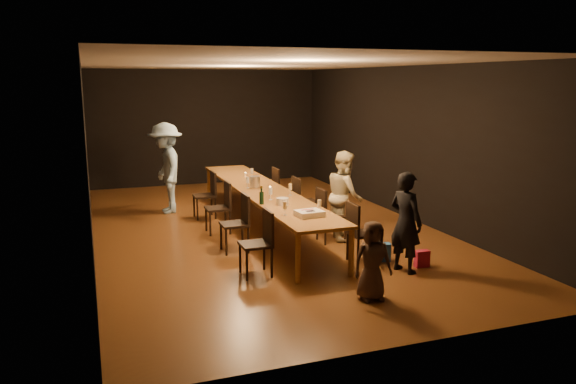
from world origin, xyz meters
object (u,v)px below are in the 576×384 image
object	(u,v)px
plate_stack	(283,201)
woman_tan	(344,195)
chair_left_1	(234,223)
child	(372,261)
chair_right_1	(331,215)
ice_bucket	(255,182)
chair_left_0	(256,244)
table	(263,192)
chair_left_3	(204,195)
champagne_bottle	(262,195)
chair_left_2	(218,208)
chair_right_0	(364,233)
woman_birthday	(406,222)
chair_right_3	(284,190)
man_blue	(166,168)
chair_right_2	(305,201)
birthday_cake	(309,213)

from	to	relation	value
plate_stack	woman_tan	bearing A→B (deg)	13.43
chair_left_1	child	size ratio (longest dim) A/B	0.92
chair_right_1	ice_bucket	xyz separation A→B (m)	(-0.92, 1.44, 0.39)
chair_left_0	chair_right_1	bearing A→B (deg)	-54.78
table	child	bearing A→B (deg)	-85.81
chair_left_3	champagne_bottle	world-z (taller)	champagne_bottle
chair_left_2	champagne_bottle	xyz separation A→B (m)	(0.46, -1.21, 0.44)
chair_left_3	ice_bucket	bearing A→B (deg)	-140.88
chair_left_1	chair_left_3	world-z (taller)	same
chair_right_0	woman_birthday	world-z (taller)	woman_birthday
chair_right_3	woman_tan	xyz separation A→B (m)	(0.30, -2.28, 0.30)
chair_right_0	chair_left_3	bearing A→B (deg)	-154.72
chair_right_3	man_blue	distance (m)	2.49
champagne_bottle	table	bearing A→B (deg)	72.12
table	chair_right_2	distance (m)	0.88
chair_right_0	champagne_bottle	xyz separation A→B (m)	(-1.24, 1.19, 0.44)
chair_left_1	chair_left_2	size ratio (longest dim) A/B	1.00
table	chair_left_2	world-z (taller)	chair_left_2
chair_left_3	champagne_bottle	size ratio (longest dim) A/B	3.08
chair_left_1	child	world-z (taller)	child
chair_left_0	plate_stack	size ratio (longest dim) A/B	4.62
chair_right_2	woman_tan	size ratio (longest dim) A/B	0.60
chair_right_3	chair_left_2	world-z (taller)	same
chair_left_2	man_blue	bearing A→B (deg)	18.13
woman_tan	ice_bucket	world-z (taller)	woman_tan
chair_right_1	chair_right_2	distance (m)	1.20
chair_left_1	champagne_bottle	size ratio (longest dim) A/B	3.08
chair_right_3	chair_left_1	bearing A→B (deg)	-35.31
chair_right_0	chair_left_2	xyz separation A→B (m)	(-1.70, 2.40, 0.00)
chair_left_3	woman_tan	size ratio (longest dim) A/B	0.60
birthday_cake	plate_stack	distance (m)	0.88
chair_left_2	chair_left_3	distance (m)	1.20
champagne_bottle	ice_bucket	xyz separation A→B (m)	(0.32, 1.45, -0.05)
chair_left_0	woman_birthday	world-z (taller)	woman_birthday
man_blue	chair_left_0	bearing A→B (deg)	7.22
table	chair_right_2	xyz separation A→B (m)	(0.85, 0.00, -0.24)
woman_tan	birthday_cake	bearing A→B (deg)	149.10
man_blue	plate_stack	size ratio (longest dim) A/B	9.31
man_blue	birthday_cake	world-z (taller)	man_blue
chair_right_1	man_blue	xyz separation A→B (m)	(-2.33, 3.13, 0.47)
chair_left_2	woman_tan	world-z (taller)	woman_tan
plate_stack	champagne_bottle	distance (m)	0.36
chair_right_0	child	xyz separation A→B (m)	(-0.58, -1.35, 0.04)
chair_left_1	child	xyz separation A→B (m)	(1.12, -2.55, 0.04)
chair_right_0	chair_right_3	world-z (taller)	same
chair_right_0	ice_bucket	xyz separation A→B (m)	(-0.92, 2.64, 0.39)
chair_right_0	chair_right_3	xyz separation A→B (m)	(0.00, 3.60, 0.00)
man_blue	child	bearing A→B (deg)	16.10
woman_birthday	man_blue	distance (m)	5.60
child	plate_stack	bearing A→B (deg)	103.34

